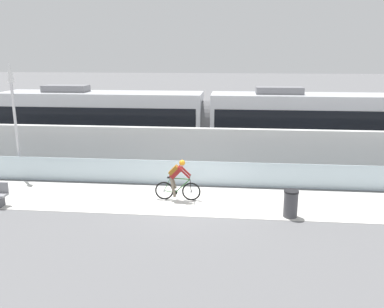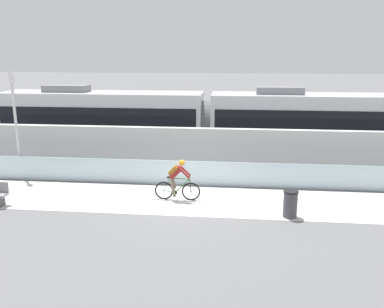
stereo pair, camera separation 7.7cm
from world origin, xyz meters
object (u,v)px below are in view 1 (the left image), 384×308
at_px(trash_bin, 291,204).
at_px(cyclist_on_bike, 177,180).
at_px(lamp_post_antenna, 14,105).
at_px(tram, 206,122).

bearing_deg(trash_bin, cyclist_on_bike, 163.08).
xyz_separation_m(cyclist_on_bike, trash_bin, (4.10, -1.25, -0.32)).
bearing_deg(lamp_post_antenna, trash_bin, -16.34).
height_order(cyclist_on_bike, trash_bin, cyclist_on_bike).
relative_size(tram, trash_bin, 23.50).
height_order(tram, trash_bin, tram).
height_order(tram, lamp_post_antenna, lamp_post_antenna).
relative_size(tram, lamp_post_antenna, 4.34).
height_order(cyclist_on_bike, lamp_post_antenna, lamp_post_antenna).
height_order(lamp_post_antenna, trash_bin, lamp_post_antenna).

